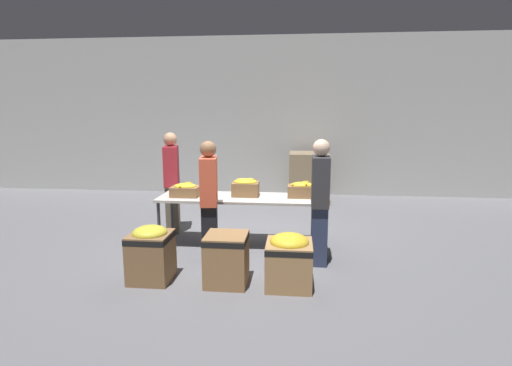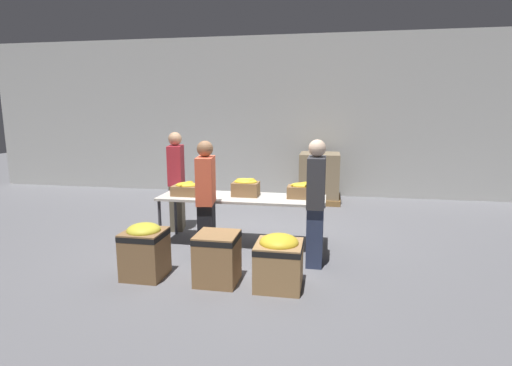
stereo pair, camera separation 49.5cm
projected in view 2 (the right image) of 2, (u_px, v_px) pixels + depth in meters
name	position (u px, v px, depth m)	size (l,w,h in m)	color
ground_plane	(242.00, 244.00, 6.55)	(30.00, 30.00, 0.00)	slate
wall_back	(276.00, 117.00, 10.20)	(16.00, 0.08, 4.00)	#B7B7B2
sorting_table	(242.00, 200.00, 6.41)	(2.66, 0.79, 0.80)	beige
banana_box_0	(186.00, 189.00, 6.49)	(0.44, 0.33, 0.23)	olive
banana_box_1	(246.00, 187.00, 6.44)	(0.42, 0.32, 0.29)	olive
banana_box_2	(302.00, 190.00, 6.29)	(0.45, 0.30, 0.26)	olive
volunteer_0	(177.00, 182.00, 7.23)	(0.34, 0.52, 1.78)	#6B604C
volunteer_1	(316.00, 204.00, 5.54)	(0.24, 0.48, 1.78)	#2D3856
volunteer_2	(206.00, 201.00, 5.82)	(0.30, 0.50, 1.74)	black
donation_bin_0	(145.00, 249.00, 5.21)	(0.52, 0.52, 0.73)	olive
donation_bin_1	(217.00, 256.00, 5.04)	(0.52, 0.52, 0.64)	olive
donation_bin_2	(279.00, 259.00, 4.90)	(0.57, 0.57, 0.68)	#A37A4C
pallet_stack_0	(319.00, 178.00, 9.50)	(1.00, 1.00, 1.17)	olive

